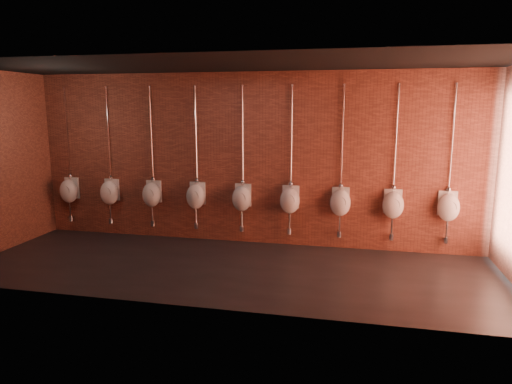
{
  "coord_description": "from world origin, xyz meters",
  "views": [
    {
      "loc": [
        1.91,
        -6.77,
        2.57
      ],
      "look_at": [
        0.24,
        0.9,
        1.1
      ],
      "focal_mm": 32.0,
      "sensor_mm": 36.0,
      "label": 1
    }
  ],
  "objects_px": {
    "urinal_5": "(290,200)",
    "urinal_7": "(393,204)",
    "urinal_6": "(340,202)",
    "urinal_0": "(69,190)",
    "urinal_8": "(448,206)",
    "urinal_4": "(242,198)",
    "urinal_1": "(110,192)",
    "urinal_3": "(196,196)",
    "urinal_2": "(152,194)"
  },
  "relations": [
    {
      "from": "urinal_0",
      "to": "urinal_8",
      "type": "xyz_separation_m",
      "value": [
        7.29,
        0.0,
        0.0
      ]
    },
    {
      "from": "urinal_2",
      "to": "urinal_7",
      "type": "distance_m",
      "value": 4.56
    },
    {
      "from": "urinal_1",
      "to": "urinal_6",
      "type": "xyz_separation_m",
      "value": [
        4.56,
        0.0,
        0.0
      ]
    },
    {
      "from": "urinal_1",
      "to": "urinal_8",
      "type": "bearing_deg",
      "value": 0.0
    },
    {
      "from": "urinal_6",
      "to": "urinal_7",
      "type": "height_order",
      "value": "same"
    },
    {
      "from": "urinal_2",
      "to": "urinal_6",
      "type": "relative_size",
      "value": 1.0
    },
    {
      "from": "urinal_3",
      "to": "urinal_8",
      "type": "xyz_separation_m",
      "value": [
        4.56,
        0.0,
        0.0
      ]
    },
    {
      "from": "urinal_1",
      "to": "urinal_2",
      "type": "bearing_deg",
      "value": 0.0
    },
    {
      "from": "urinal_5",
      "to": "urinal_8",
      "type": "height_order",
      "value": "same"
    },
    {
      "from": "urinal_0",
      "to": "urinal_7",
      "type": "xyz_separation_m",
      "value": [
        6.38,
        0.0,
        0.0
      ]
    },
    {
      "from": "urinal_6",
      "to": "urinal_7",
      "type": "relative_size",
      "value": 1.0
    },
    {
      "from": "urinal_3",
      "to": "urinal_8",
      "type": "bearing_deg",
      "value": 0.0
    },
    {
      "from": "urinal_1",
      "to": "urinal_3",
      "type": "height_order",
      "value": "same"
    },
    {
      "from": "urinal_0",
      "to": "urinal_4",
      "type": "bearing_deg",
      "value": 0.0
    },
    {
      "from": "urinal_5",
      "to": "urinal_6",
      "type": "distance_m",
      "value": 0.91
    },
    {
      "from": "urinal_2",
      "to": "urinal_7",
      "type": "relative_size",
      "value": 1.0
    },
    {
      "from": "urinal_0",
      "to": "urinal_7",
      "type": "relative_size",
      "value": 1.0
    },
    {
      "from": "urinal_3",
      "to": "urinal_0",
      "type": "bearing_deg",
      "value": 180.0
    },
    {
      "from": "urinal_4",
      "to": "urinal_8",
      "type": "height_order",
      "value": "same"
    },
    {
      "from": "urinal_4",
      "to": "urinal_7",
      "type": "height_order",
      "value": "same"
    },
    {
      "from": "urinal_1",
      "to": "urinal_8",
      "type": "distance_m",
      "value": 6.38
    },
    {
      "from": "urinal_2",
      "to": "urinal_3",
      "type": "xyz_separation_m",
      "value": [
        0.91,
        0.0,
        0.0
      ]
    },
    {
      "from": "urinal_2",
      "to": "urinal_4",
      "type": "xyz_separation_m",
      "value": [
        1.82,
        0.0,
        0.0
      ]
    },
    {
      "from": "urinal_0",
      "to": "urinal_3",
      "type": "xyz_separation_m",
      "value": [
        2.73,
        0.0,
        0.0
      ]
    },
    {
      "from": "urinal_0",
      "to": "urinal_6",
      "type": "height_order",
      "value": "same"
    },
    {
      "from": "urinal_0",
      "to": "urinal_4",
      "type": "distance_m",
      "value": 3.64
    },
    {
      "from": "urinal_5",
      "to": "urinal_7",
      "type": "distance_m",
      "value": 1.82
    },
    {
      "from": "urinal_0",
      "to": "urinal_5",
      "type": "bearing_deg",
      "value": 0.0
    },
    {
      "from": "urinal_0",
      "to": "urinal_2",
      "type": "xyz_separation_m",
      "value": [
        1.82,
        0.0,
        0.0
      ]
    },
    {
      "from": "urinal_4",
      "to": "urinal_8",
      "type": "bearing_deg",
      "value": 0.0
    },
    {
      "from": "urinal_4",
      "to": "urinal_1",
      "type": "bearing_deg",
      "value": 180.0
    },
    {
      "from": "urinal_7",
      "to": "urinal_8",
      "type": "xyz_separation_m",
      "value": [
        0.91,
        0.0,
        0.0
      ]
    },
    {
      "from": "urinal_0",
      "to": "urinal_3",
      "type": "distance_m",
      "value": 2.73
    },
    {
      "from": "urinal_1",
      "to": "urinal_8",
      "type": "relative_size",
      "value": 1.0
    },
    {
      "from": "urinal_0",
      "to": "urinal_1",
      "type": "distance_m",
      "value": 0.91
    },
    {
      "from": "urinal_4",
      "to": "urinal_5",
      "type": "height_order",
      "value": "same"
    },
    {
      "from": "urinal_5",
      "to": "urinal_7",
      "type": "relative_size",
      "value": 1.0
    },
    {
      "from": "urinal_0",
      "to": "urinal_3",
      "type": "bearing_deg",
      "value": 0.0
    },
    {
      "from": "urinal_5",
      "to": "urinal_4",
      "type": "bearing_deg",
      "value": 180.0
    },
    {
      "from": "urinal_2",
      "to": "urinal_5",
      "type": "height_order",
      "value": "same"
    },
    {
      "from": "urinal_2",
      "to": "urinal_4",
      "type": "relative_size",
      "value": 1.0
    },
    {
      "from": "urinal_6",
      "to": "urinal_7",
      "type": "xyz_separation_m",
      "value": [
        0.91,
        0.0,
        0.0
      ]
    },
    {
      "from": "urinal_8",
      "to": "urinal_7",
      "type": "bearing_deg",
      "value": 180.0
    },
    {
      "from": "urinal_3",
      "to": "urinal_6",
      "type": "height_order",
      "value": "same"
    },
    {
      "from": "urinal_6",
      "to": "urinal_0",
      "type": "bearing_deg",
      "value": 180.0
    },
    {
      "from": "urinal_0",
      "to": "urinal_2",
      "type": "bearing_deg",
      "value": 0.0
    },
    {
      "from": "urinal_3",
      "to": "urinal_4",
      "type": "height_order",
      "value": "same"
    },
    {
      "from": "urinal_2",
      "to": "urinal_5",
      "type": "xyz_separation_m",
      "value": [
        2.73,
        0.0,
        0.0
      ]
    },
    {
      "from": "urinal_4",
      "to": "urinal_7",
      "type": "xyz_separation_m",
      "value": [
        2.73,
        0.0,
        0.0
      ]
    },
    {
      "from": "urinal_1",
      "to": "urinal_5",
      "type": "xyz_separation_m",
      "value": [
        3.64,
        0.0,
        0.0
      ]
    }
  ]
}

